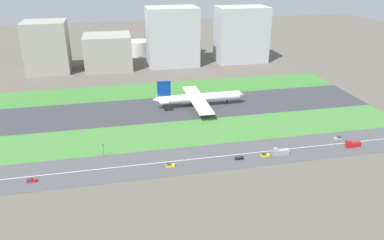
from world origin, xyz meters
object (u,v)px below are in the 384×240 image
(truck_0, at_px, (353,144))
(terminal_building, at_px, (47,47))
(airliner, at_px, (198,98))
(fuel_tank_west, at_px, (138,48))
(fuel_tank_east, at_px, (194,45))
(car_3, at_px, (265,155))
(traffic_light, at_px, (103,149))
(car_2, at_px, (31,180))
(office_tower, at_px, (172,37))
(fuel_tank_centre, at_px, (168,46))
(car_1, at_px, (170,165))
(car_4, at_px, (239,158))
(hangar_building, at_px, (108,52))
(truck_1, at_px, (281,152))
(car_0, at_px, (338,138))
(cargo_warehouse, at_px, (241,34))

(truck_0, xyz_separation_m, terminal_building, (-179.89, 192.00, 20.75))
(airliner, distance_m, fuel_tank_west, 161.37)
(fuel_tank_east, bearing_deg, terminal_building, -162.57)
(car_3, bearing_deg, traffic_light, -12.39)
(truck_0, height_order, car_2, truck_0)
(airliner, xyz_separation_m, office_tower, (1.67, 114.00, 20.77))
(fuel_tank_west, bearing_deg, fuel_tank_centre, 0.00)
(car_1, bearing_deg, terminal_building, -67.66)
(airliner, relative_size, traffic_light, 9.03)
(fuel_tank_east, bearing_deg, car_3, -93.49)
(fuel_tank_centre, bearing_deg, car_3, -86.58)
(car_3, xyz_separation_m, office_tower, (-16.16, 192.00, 26.08))
(fuel_tank_west, xyz_separation_m, fuel_tank_east, (59.80, 0.00, 0.23))
(airliner, bearing_deg, fuel_tank_east, 78.52)
(car_2, height_order, fuel_tank_centre, fuel_tank_centre)
(car_4, bearing_deg, hangar_building, -72.00)
(truck_1, relative_size, traffic_light, 1.17)
(airliner, height_order, hangar_building, hangar_building)
(car_1, relative_size, terminal_building, 0.10)
(office_tower, bearing_deg, airliner, -90.84)
(car_4, bearing_deg, car_2, 0.00)
(airliner, xyz_separation_m, fuel_tank_east, (32.28, 159.00, 1.67))
(airliner, distance_m, fuel_tank_east, 162.25)
(traffic_light, height_order, hangar_building, hangar_building)
(traffic_light, bearing_deg, car_3, -12.39)
(car_1, distance_m, fuel_tank_west, 237.14)
(car_4, relative_size, traffic_light, 0.61)
(car_2, bearing_deg, car_1, -180.00)
(fuel_tank_east, bearing_deg, car_1, -105.21)
(car_1, height_order, fuel_tank_centre, fuel_tank_centre)
(airliner, distance_m, fuel_tank_centre, 159.06)
(car_3, relative_size, fuel_tank_centre, 0.21)
(car_1, bearing_deg, office_tower, -100.00)
(car_0, distance_m, fuel_tank_east, 229.66)
(terminal_building, distance_m, fuel_tank_east, 150.94)
(car_2, relative_size, hangar_building, 0.10)
(truck_1, height_order, cargo_warehouse, cargo_warehouse)
(truck_1, height_order, hangar_building, hangar_building)
(car_1, relative_size, car_3, 1.00)
(airliner, distance_m, car_3, 80.19)
(office_tower, bearing_deg, truck_0, -70.72)
(car_2, bearing_deg, fuel_tank_centre, -113.01)
(airliner, xyz_separation_m, terminal_building, (-111.06, 114.00, 16.19))
(car_4, height_order, car_2, same)
(airliner, relative_size, terminal_building, 1.45)
(terminal_building, xyz_separation_m, fuel_tank_west, (83.54, 45.00, -14.75))
(truck_0, bearing_deg, car_2, 0.00)
(truck_1, height_order, fuel_tank_east, fuel_tank_east)
(car_2, relative_size, office_tower, 0.08)
(truck_0, distance_m, hangar_building, 230.92)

